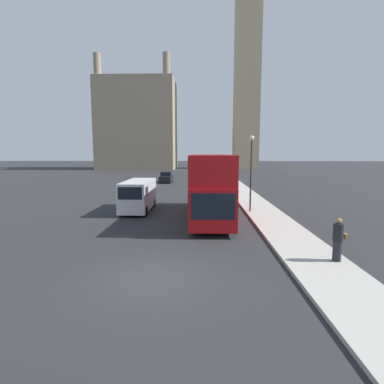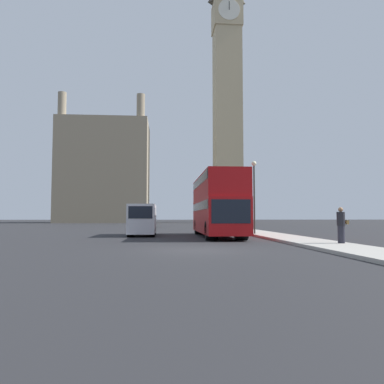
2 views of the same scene
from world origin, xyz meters
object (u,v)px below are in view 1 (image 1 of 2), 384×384
at_px(white_van, 138,195).
at_px(parked_sedan, 166,178).
at_px(clock_tower, 248,45).
at_px(street_lamp, 251,162).
at_px(red_double_decker_bus, 210,182).
at_px(pedestrian, 338,240).

distance_m(white_van, parked_sedan, 22.35).
distance_m(clock_tower, white_van, 73.05).
xyz_separation_m(clock_tower, street_lamp, (-9.01, -63.92, -29.49)).
relative_size(street_lamp, parked_sedan, 1.18).
height_order(red_double_decker_bus, parked_sedan, red_double_decker_bus).
bearing_deg(street_lamp, white_van, 175.96).
bearing_deg(parked_sedan, street_lamp, -69.12).
bearing_deg(parked_sedan, clock_tower, 66.58).
xyz_separation_m(clock_tower, parked_sedan, (-17.75, -40.99, -32.55)).
bearing_deg(pedestrian, white_van, 133.40).
xyz_separation_m(red_double_decker_bus, pedestrian, (4.77, -8.73, -1.38)).
bearing_deg(street_lamp, parked_sedan, 110.88).
bearing_deg(parked_sedan, red_double_decker_bus, -76.72).
xyz_separation_m(clock_tower, pedestrian, (-7.25, -74.02, -32.24)).
height_order(red_double_decker_bus, white_van, red_double_decker_bus).
xyz_separation_m(pedestrian, parked_sedan, (-10.51, 33.03, -0.30)).
distance_m(pedestrian, street_lamp, 10.62).
relative_size(clock_tower, parked_sedan, 14.00).
bearing_deg(white_van, parked_sedan, 91.02).
relative_size(pedestrian, street_lamp, 0.32).
bearing_deg(white_van, pedestrian, -46.60).
distance_m(clock_tower, street_lamp, 70.97).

